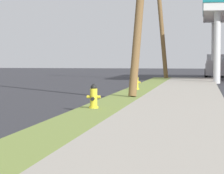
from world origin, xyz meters
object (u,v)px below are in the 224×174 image
at_px(fire_hydrant_third, 136,83).
at_px(truck_silver_at_forecourt, 217,66).
at_px(fire_hydrant_second, 94,98).
at_px(utility_pole_background, 161,24).

height_order(fire_hydrant_third, truck_silver_at_forecourt, truck_silver_at_forecourt).
height_order(fire_hydrant_second, truck_silver_at_forecourt, truck_silver_at_forecourt).
relative_size(fire_hydrant_third, truck_silver_at_forecourt, 0.14).
bearing_deg(truck_silver_at_forecourt, fire_hydrant_second, -98.52).
distance_m(fire_hydrant_second, utility_pole_background, 23.77).
height_order(utility_pole_background, truck_silver_at_forecourt, utility_pole_background).
xyz_separation_m(fire_hydrant_second, utility_pole_background, (0.18, 23.47, 3.77)).
xyz_separation_m(fire_hydrant_second, truck_silver_at_forecourt, (4.55, 30.36, 0.47)).
height_order(fire_hydrant_second, fire_hydrant_third, same).
bearing_deg(fire_hydrant_second, fire_hydrant_third, 89.46).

